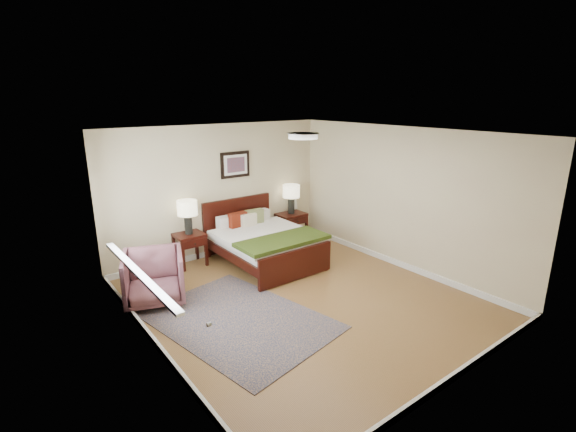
% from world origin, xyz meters
% --- Properties ---
extents(floor, '(5.00, 5.00, 0.00)m').
position_xyz_m(floor, '(0.00, 0.00, 0.00)').
color(floor, brown).
rests_on(floor, ground).
extents(back_wall, '(4.50, 0.04, 2.50)m').
position_xyz_m(back_wall, '(0.00, 2.50, 1.25)').
color(back_wall, beige).
rests_on(back_wall, ground).
extents(front_wall, '(4.50, 0.04, 2.50)m').
position_xyz_m(front_wall, '(0.00, -2.50, 1.25)').
color(front_wall, beige).
rests_on(front_wall, ground).
extents(left_wall, '(0.04, 5.00, 2.50)m').
position_xyz_m(left_wall, '(-2.25, 0.00, 1.25)').
color(left_wall, beige).
rests_on(left_wall, ground).
extents(right_wall, '(0.04, 5.00, 2.50)m').
position_xyz_m(right_wall, '(2.25, 0.00, 1.25)').
color(right_wall, beige).
rests_on(right_wall, ground).
extents(ceiling, '(4.50, 5.00, 0.02)m').
position_xyz_m(ceiling, '(0.00, 0.00, 2.50)').
color(ceiling, white).
rests_on(ceiling, back_wall).
extents(window, '(0.11, 2.72, 1.32)m').
position_xyz_m(window, '(-2.20, 0.70, 1.38)').
color(window, silver).
rests_on(window, left_wall).
extents(door, '(0.06, 1.00, 2.18)m').
position_xyz_m(door, '(-2.23, -1.75, 1.07)').
color(door, silver).
rests_on(door, ground).
extents(ceil_fixture, '(0.44, 0.44, 0.08)m').
position_xyz_m(ceil_fixture, '(0.00, 0.00, 2.47)').
color(ceil_fixture, white).
rests_on(ceil_fixture, ceiling).
extents(bed, '(1.61, 1.94, 1.05)m').
position_xyz_m(bed, '(0.35, 1.54, 0.48)').
color(bed, black).
rests_on(bed, ground).
extents(wall_art, '(0.62, 0.05, 0.50)m').
position_xyz_m(wall_art, '(0.35, 2.47, 1.72)').
color(wall_art, black).
rests_on(wall_art, back_wall).
extents(nightstand_left, '(0.51, 0.46, 0.60)m').
position_xyz_m(nightstand_left, '(-0.77, 2.25, 0.48)').
color(nightstand_left, black).
rests_on(nightstand_left, ground).
extents(nightstand_right, '(0.59, 0.45, 0.59)m').
position_xyz_m(nightstand_right, '(1.55, 2.26, 0.37)').
color(nightstand_right, black).
rests_on(nightstand_right, ground).
extents(lamp_left, '(0.35, 0.35, 0.61)m').
position_xyz_m(lamp_left, '(-0.77, 2.27, 1.04)').
color(lamp_left, black).
rests_on(lamp_left, nightstand_left).
extents(lamp_right, '(0.35, 0.35, 0.61)m').
position_xyz_m(lamp_right, '(1.55, 2.27, 1.02)').
color(lamp_right, black).
rests_on(lamp_right, nightstand_right).
extents(armchair, '(1.09, 1.11, 0.79)m').
position_xyz_m(armchair, '(-1.80, 1.26, 0.40)').
color(armchair, brown).
rests_on(armchair, ground).
extents(rug_persian, '(2.23, 2.82, 0.01)m').
position_xyz_m(rug_persian, '(-1.09, 0.04, 0.01)').
color(rug_persian, '#0C1D3E').
rests_on(rug_persian, ground).
extents(rug_navy, '(1.18, 1.44, 0.01)m').
position_xyz_m(rug_navy, '(1.14, 1.80, 0.01)').
color(rug_navy, black).
rests_on(rug_navy, ground).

